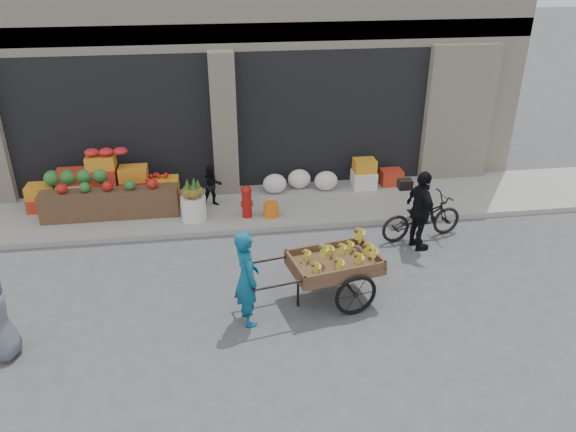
{
  "coord_description": "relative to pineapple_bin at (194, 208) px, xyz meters",
  "views": [
    {
      "loc": [
        -0.29,
        -7.05,
        5.42
      ],
      "look_at": [
        0.93,
        1.51,
        1.1
      ],
      "focal_mm": 35.0,
      "sensor_mm": 36.0,
      "label": 1
    }
  ],
  "objects": [
    {
      "name": "orange_bucket",
      "position": [
        1.6,
        -0.1,
        -0.1
      ],
      "size": [
        0.32,
        0.32,
        0.3
      ],
      "primitive_type": "cylinder",
      "color": "orange",
      "rests_on": "sidewalk"
    },
    {
      "name": "vendor_woman",
      "position": [
        0.85,
        -3.47,
        0.42
      ],
      "size": [
        0.5,
        0.65,
        1.59
      ],
      "primitive_type": "imported",
      "rotation": [
        0.0,
        0.0,
        1.79
      ],
      "color": "#0E5071",
      "rests_on": "ground"
    },
    {
      "name": "pineapple_bin",
      "position": [
        0.0,
        0.0,
        0.0
      ],
      "size": [
        0.52,
        0.52,
        0.5
      ],
      "primitive_type": "cylinder",
      "color": "silver",
      "rests_on": "sidewalk"
    },
    {
      "name": "seated_person",
      "position": [
        0.4,
        0.6,
        0.21
      ],
      "size": [
        0.51,
        0.43,
        0.93
      ],
      "primitive_type": "imported",
      "rotation": [
        0.0,
        0.0,
        0.17
      ],
      "color": "black",
      "rests_on": "sidewalk"
    },
    {
      "name": "fruit_display",
      "position": [
        -1.73,
        0.78,
        0.3
      ],
      "size": [
        3.1,
        1.12,
        1.24
      ],
      "color": "#B82F19",
      "rests_on": "sidewalk"
    },
    {
      "name": "ground",
      "position": [
        0.75,
        -3.6,
        -0.37
      ],
      "size": [
        80.0,
        80.0,
        0.0
      ],
      "primitive_type": "plane",
      "color": "#424244",
      "rests_on": "ground"
    },
    {
      "name": "building",
      "position": [
        0.75,
        4.43,
        3.0
      ],
      "size": [
        14.0,
        6.45,
        7.0
      ],
      "color": "beige",
      "rests_on": "ground"
    },
    {
      "name": "right_bay_goods",
      "position": [
        3.36,
        1.1,
        0.04
      ],
      "size": [
        3.35,
        0.6,
        0.7
      ],
      "color": "silver",
      "rests_on": "sidewalk"
    },
    {
      "name": "cyclist",
      "position": [
        4.27,
        -1.63,
        0.42
      ],
      "size": [
        0.54,
        0.98,
        1.58
      ],
      "primitive_type": "imported",
      "rotation": [
        0.0,
        0.0,
        1.75
      ],
      "color": "black",
      "rests_on": "ground"
    },
    {
      "name": "fire_hydrant",
      "position": [
        1.1,
        -0.05,
        0.13
      ],
      "size": [
        0.22,
        0.22,
        0.71
      ],
      "color": "#A5140F",
      "rests_on": "sidewalk"
    },
    {
      "name": "bicycle",
      "position": [
        4.47,
        -1.23,
        0.08
      ],
      "size": [
        1.79,
        0.89,
        0.9
      ],
      "primitive_type": "imported",
      "rotation": [
        0.0,
        0.0,
        1.75
      ],
      "color": "black",
      "rests_on": "ground"
    },
    {
      "name": "sidewalk",
      "position": [
        0.75,
        0.5,
        -0.31
      ],
      "size": [
        18.0,
        2.2,
        0.12
      ],
      "primitive_type": "cube",
      "color": "gray",
      "rests_on": "ground"
    },
    {
      "name": "banana_cart",
      "position": [
        2.25,
        -3.08,
        0.36
      ],
      "size": [
        2.55,
        1.42,
        1.01
      ],
      "rotation": [
        0.0,
        0.0,
        0.2
      ],
      "color": "brown",
      "rests_on": "ground"
    }
  ]
}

